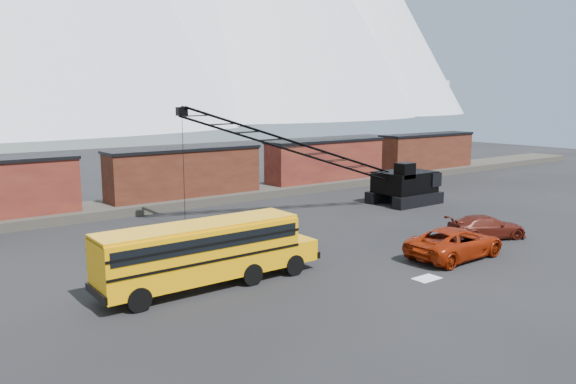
{
  "coord_description": "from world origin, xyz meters",
  "views": [
    {
      "loc": [
        -21.64,
        -21.74,
        9.13
      ],
      "look_at": [
        0.09,
        7.28,
        3.0
      ],
      "focal_mm": 35.0,
      "sensor_mm": 36.0,
      "label": 1
    }
  ],
  "objects_px": {
    "school_bus": "(207,251)",
    "red_pickup": "(455,243)",
    "crawler_crane": "(308,151)",
    "maroon_suv": "(487,227)"
  },
  "relations": [
    {
      "from": "school_bus",
      "to": "red_pickup",
      "type": "height_order",
      "value": "school_bus"
    },
    {
      "from": "maroon_suv",
      "to": "red_pickup",
      "type": "bearing_deg",
      "value": 129.17
    },
    {
      "from": "school_bus",
      "to": "red_pickup",
      "type": "distance_m",
      "value": 14.49
    },
    {
      "from": "maroon_suv",
      "to": "crawler_crane",
      "type": "relative_size",
      "value": 0.23
    },
    {
      "from": "school_bus",
      "to": "crawler_crane",
      "type": "bearing_deg",
      "value": 35.38
    },
    {
      "from": "red_pickup",
      "to": "crawler_crane",
      "type": "distance_m",
      "value": 15.12
    },
    {
      "from": "maroon_suv",
      "to": "crawler_crane",
      "type": "height_order",
      "value": "crawler_crane"
    },
    {
      "from": "red_pickup",
      "to": "crawler_crane",
      "type": "relative_size",
      "value": 0.28
    },
    {
      "from": "school_bus",
      "to": "crawler_crane",
      "type": "relative_size",
      "value": 0.51
    },
    {
      "from": "red_pickup",
      "to": "maroon_suv",
      "type": "height_order",
      "value": "red_pickup"
    }
  ]
}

